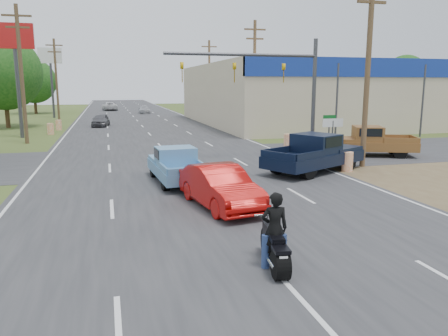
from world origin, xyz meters
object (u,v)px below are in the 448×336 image
object	(u,v)px
blue_pickup	(176,164)
brown_pickup	(367,141)
rider	(274,233)
distant_car_white	(110,106)
red_convertible	(220,187)
motorcycle	(275,249)
navy_pickup	(316,153)
distant_car_grey	(101,120)
distant_car_silver	(144,110)

from	to	relation	value
blue_pickup	brown_pickup	size ratio (longest dim) A/B	0.83
rider	distant_car_white	distance (m)	70.62
red_convertible	blue_pickup	xyz separation A→B (m)	(-0.88, 4.59, 0.06)
motorcycle	navy_pickup	distance (m)	12.44
navy_pickup	blue_pickup	bearing A→B (deg)	-113.27
red_convertible	distant_car_white	bearing A→B (deg)	82.99
rider	brown_pickup	size ratio (longest dim) A/B	0.30
motorcycle	brown_pickup	bearing A→B (deg)	58.48
navy_pickup	brown_pickup	xyz separation A→B (m)	(5.37, 3.83, -0.04)
distant_car_grey	red_convertible	bearing A→B (deg)	-74.61
motorcycle	distant_car_white	size ratio (longest dim) A/B	0.43
brown_pickup	distant_car_white	bearing A→B (deg)	37.32
red_convertible	motorcycle	bearing A→B (deg)	-100.78
blue_pickup	distant_car_grey	xyz separation A→B (m)	(-3.52, 29.08, -0.13)
brown_pickup	distant_car_grey	distance (m)	29.46
motorcycle	distant_car_silver	bearing A→B (deg)	95.67
blue_pickup	distant_car_grey	world-z (taller)	blue_pickup
red_convertible	distant_car_grey	distance (m)	33.95
distant_car_white	distant_car_grey	bearing A→B (deg)	83.48
red_convertible	navy_pickup	bearing A→B (deg)	29.46
motorcycle	distant_car_silver	distance (m)	60.56
rider	blue_pickup	xyz separation A→B (m)	(-0.79, 10.03, -0.08)
brown_pickup	motorcycle	bearing A→B (deg)	163.37
navy_pickup	brown_pickup	size ratio (longest dim) A/B	1.04
brown_pickup	distant_car_silver	bearing A→B (deg)	34.42
blue_pickup	rider	bearing A→B (deg)	-89.16
red_convertible	distant_car_grey	bearing A→B (deg)	87.63
blue_pickup	distant_car_grey	distance (m)	29.29
brown_pickup	distant_car_grey	world-z (taller)	brown_pickup
rider	brown_pickup	world-z (taller)	brown_pickup
navy_pickup	distant_car_white	bearing A→B (deg)	161.22
navy_pickup	distant_car_grey	size ratio (longest dim) A/B	1.56
motorcycle	brown_pickup	world-z (taller)	brown_pickup
distant_car_grey	brown_pickup	bearing A→B (deg)	-48.98
red_convertible	distant_car_silver	bearing A→B (deg)	78.17
brown_pickup	navy_pickup	bearing A→B (deg)	147.98
blue_pickup	brown_pickup	distance (m)	13.30
red_convertible	rider	size ratio (longest dim) A/B	2.56
rider	distant_car_silver	size ratio (longest dim) A/B	0.42
motorcycle	distant_car_grey	world-z (taller)	distant_car_grey
motorcycle	distant_car_grey	size ratio (longest dim) A/B	0.56
red_convertible	rider	xyz separation A→B (m)	(-0.09, -5.44, 0.14)
red_convertible	brown_pickup	world-z (taller)	brown_pickup
blue_pickup	distant_car_grey	size ratio (longest dim) A/B	1.24
motorcycle	rider	size ratio (longest dim) A/B	1.25
distant_car_grey	distant_car_white	xyz separation A→B (m)	(1.22, 31.45, 0.04)
rider	distant_car_silver	bearing A→B (deg)	-84.33
red_convertible	blue_pickup	distance (m)	4.68
rider	distant_car_grey	size ratio (longest dim) A/B	0.45
brown_pickup	distant_car_white	size ratio (longest dim) A/B	1.15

